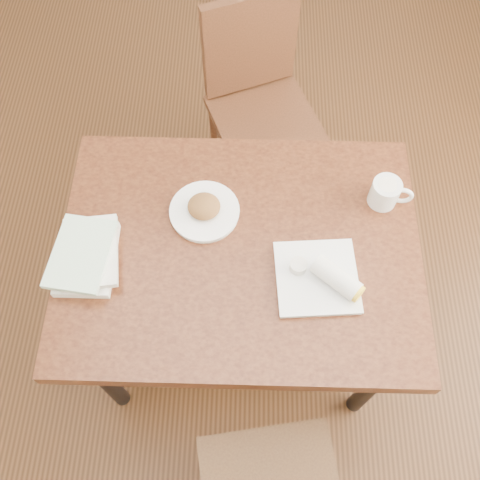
{
  "coord_description": "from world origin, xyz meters",
  "views": [
    {
      "loc": [
        0.02,
        -0.77,
        2.27
      ],
      "look_at": [
        0.0,
        0.0,
        0.8
      ],
      "focal_mm": 40.0,
      "sensor_mm": 36.0,
      "label": 1
    }
  ],
  "objects_px": {
    "table": "(240,259)",
    "plate_scone": "(204,210)",
    "chair_far": "(258,94)",
    "plate_burrito": "(323,278)",
    "coffee_mug": "(386,193)",
    "book_stack": "(86,255)"
  },
  "relations": [
    {
      "from": "chair_far",
      "to": "plate_burrito",
      "type": "relative_size",
      "value": 3.51
    },
    {
      "from": "chair_far",
      "to": "plate_burrito",
      "type": "distance_m",
      "value": 0.99
    },
    {
      "from": "table",
      "to": "plate_scone",
      "type": "bearing_deg",
      "value": 134.17
    },
    {
      "from": "coffee_mug",
      "to": "plate_burrito",
      "type": "distance_m",
      "value": 0.37
    },
    {
      "from": "plate_scone",
      "to": "plate_burrito",
      "type": "relative_size",
      "value": 0.85
    },
    {
      "from": "plate_scone",
      "to": "book_stack",
      "type": "height_order",
      "value": "plate_scone"
    },
    {
      "from": "table",
      "to": "plate_scone",
      "type": "distance_m",
      "value": 0.2
    },
    {
      "from": "chair_far",
      "to": "coffee_mug",
      "type": "height_order",
      "value": "chair_far"
    },
    {
      "from": "table",
      "to": "book_stack",
      "type": "bearing_deg",
      "value": -173.13
    },
    {
      "from": "coffee_mug",
      "to": "book_stack",
      "type": "xyz_separation_m",
      "value": [
        -0.95,
        -0.24,
        -0.02
      ]
    },
    {
      "from": "chair_far",
      "to": "plate_scone",
      "type": "xyz_separation_m",
      "value": [
        -0.18,
        -0.71,
        0.22
      ]
    },
    {
      "from": "chair_far",
      "to": "table",
      "type": "bearing_deg",
      "value": -93.91
    },
    {
      "from": "plate_scone",
      "to": "book_stack",
      "type": "xyz_separation_m",
      "value": [
        -0.36,
        -0.18,
        0.01
      ]
    },
    {
      "from": "table",
      "to": "chair_far",
      "type": "relative_size",
      "value": 1.21
    },
    {
      "from": "table",
      "to": "plate_burrito",
      "type": "relative_size",
      "value": 4.25
    },
    {
      "from": "plate_burrito",
      "to": "table",
      "type": "bearing_deg",
      "value": 156.72
    },
    {
      "from": "coffee_mug",
      "to": "plate_burrito",
      "type": "height_order",
      "value": "coffee_mug"
    },
    {
      "from": "table",
      "to": "chair_far",
      "type": "bearing_deg",
      "value": 86.09
    },
    {
      "from": "plate_burrito",
      "to": "plate_scone",
      "type": "bearing_deg",
      "value": 148.15
    },
    {
      "from": "plate_burrito",
      "to": "book_stack",
      "type": "distance_m",
      "value": 0.73
    },
    {
      "from": "coffee_mug",
      "to": "plate_burrito",
      "type": "xyz_separation_m",
      "value": [
        -0.22,
        -0.3,
        -0.02
      ]
    },
    {
      "from": "plate_scone",
      "to": "plate_burrito",
      "type": "xyz_separation_m",
      "value": [
        0.38,
        -0.23,
        0.0
      ]
    }
  ]
}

